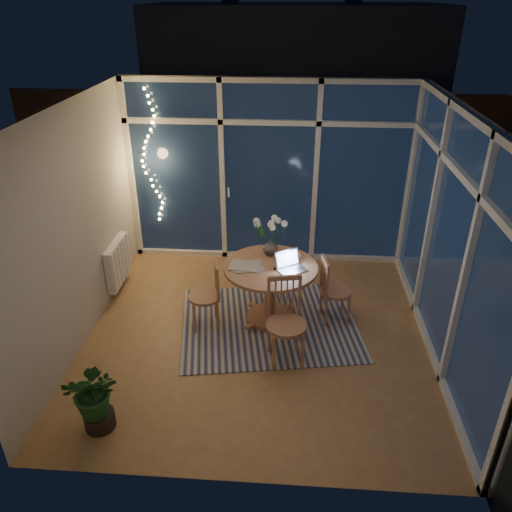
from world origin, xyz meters
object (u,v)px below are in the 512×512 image
Objects in this scene: chair_front at (286,323)px; laptop at (292,262)px; chair_left at (204,295)px; dining_table at (270,293)px; chair_right at (336,290)px; potted_plant at (95,395)px; flower_vase at (270,246)px.

laptop is (0.05, 0.67, 0.37)m from chair_front.
chair_left is 2.77× the size of laptop.
chair_front is at bearing -74.91° from dining_table.
chair_left is 0.87× the size of chair_front.
laptop reaches higher than chair_left.
chair_left is 1.56m from chair_right.
laptop is 0.41× the size of potted_plant.
chair_front reaches higher than laptop.
dining_table is at bearing -85.79° from flower_vase.
chair_right reaches higher than dining_table.
flower_vase is (-0.80, 0.24, 0.43)m from chair_right.
potted_plant is at bearing 119.51° from chair_right.
flower_vase reaches higher than dining_table.
chair_left is at bearing -147.38° from flower_vase.
chair_right is at bearing 39.62° from potted_plant.
chair_left is 4.10× the size of flower_vase.
chair_front is 1.30× the size of potted_plant.
flower_vase is (-0.23, 1.05, 0.37)m from chair_front.
chair_front is at bearing 46.13° from chair_left.
chair_left is at bearing 151.43° from laptop.
chair_front is (0.97, -0.58, 0.06)m from chair_left.
flower_vase reaches higher than chair_right.
potted_plant is at bearing -124.66° from flower_vase.
dining_table is 0.57m from flower_vase.
laptop reaches higher than potted_plant.
chair_left is 1.13m from chair_front.
flower_vase is (-0.02, 0.30, 0.48)m from dining_table.
laptop is at bearing -54.92° from flower_vase.
chair_right is 1.00m from chair_front.
laptop is at bearing 44.87° from potted_plant.
dining_table is at bearing 84.08° from chair_right.
chair_left is at bearing 138.50° from chair_front.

